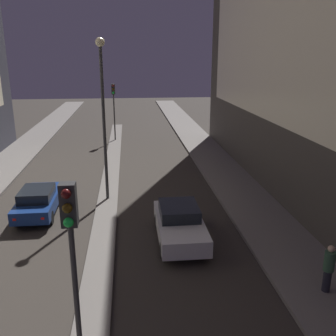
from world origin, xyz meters
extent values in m
cube|color=#66605B|center=(0.00, 19.60, 0.06)|extent=(1.07, 37.21, 0.12)
cylinder|color=#383838|center=(0.00, 3.92, 2.15)|extent=(0.12, 0.12, 4.06)
cube|color=#2D2D2D|center=(0.00, 3.92, 4.63)|extent=(0.32, 0.28, 0.90)
sphere|color=#4C0F0F|center=(0.00, 3.74, 4.93)|extent=(0.20, 0.20, 0.20)
sphere|color=#4C380A|center=(0.00, 3.74, 4.63)|extent=(0.20, 0.20, 0.20)
sphere|color=#1EEA4C|center=(0.00, 3.74, 4.33)|extent=(0.20, 0.20, 0.20)
cylinder|color=#383838|center=(0.00, 30.42, 2.15)|extent=(0.12, 0.12, 4.06)
cube|color=#2D2D2D|center=(0.00, 30.42, 4.63)|extent=(0.32, 0.28, 0.90)
sphere|color=#4C0F0F|center=(0.00, 30.24, 4.93)|extent=(0.20, 0.20, 0.20)
sphere|color=#4C380A|center=(0.00, 30.24, 4.63)|extent=(0.20, 0.20, 0.20)
sphere|color=#1EEA4C|center=(0.00, 30.24, 4.33)|extent=(0.20, 0.20, 0.20)
cylinder|color=#383838|center=(0.00, 15.84, 4.02)|extent=(0.16, 0.16, 7.81)
sphere|color=#F9EAB2|center=(0.00, 15.84, 8.06)|extent=(0.45, 0.45, 0.45)
cube|color=navy|center=(-3.22, 14.42, 0.62)|extent=(1.70, 4.16, 0.59)
cube|color=black|center=(-3.22, 14.11, 1.15)|extent=(1.45, 1.87, 0.48)
cube|color=red|center=(-3.81, 12.34, 0.65)|extent=(0.14, 0.04, 0.10)
cube|color=red|center=(-2.62, 12.34, 0.65)|extent=(0.14, 0.04, 0.10)
cylinder|color=black|center=(-3.96, 15.71, 0.32)|extent=(0.22, 0.64, 0.64)
cylinder|color=black|center=(-2.48, 15.71, 0.32)|extent=(0.22, 0.64, 0.64)
cylinder|color=black|center=(-3.96, 13.13, 0.32)|extent=(0.22, 0.64, 0.64)
cylinder|color=black|center=(-2.48, 13.13, 0.32)|extent=(0.22, 0.64, 0.64)
cube|color=silver|center=(3.22, 10.91, 0.65)|extent=(1.86, 4.25, 0.67)
cube|color=black|center=(3.22, 11.23, 1.23)|extent=(1.58, 1.91, 0.49)
cube|color=red|center=(2.57, 13.03, 0.69)|extent=(0.14, 0.04, 0.10)
cube|color=red|center=(3.87, 13.03, 0.69)|extent=(0.14, 0.04, 0.10)
cylinder|color=black|center=(2.40, 12.23, 0.32)|extent=(0.22, 0.64, 0.64)
cylinder|color=black|center=(4.04, 12.23, 0.32)|extent=(0.22, 0.64, 0.64)
cylinder|color=black|center=(2.40, 9.59, 0.32)|extent=(0.22, 0.64, 0.64)
cylinder|color=black|center=(4.04, 9.59, 0.32)|extent=(0.22, 0.64, 0.64)
cylinder|color=black|center=(7.40, 6.73, 0.53)|extent=(0.26, 0.26, 0.74)
cylinder|color=#33563D|center=(7.40, 6.73, 1.23)|extent=(0.34, 0.34, 0.66)
sphere|color=beige|center=(7.40, 6.73, 1.67)|extent=(0.22, 0.22, 0.22)
camera|label=1|loc=(1.22, -3.11, 7.46)|focal=40.00mm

